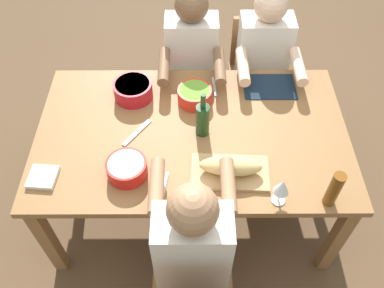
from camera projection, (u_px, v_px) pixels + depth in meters
name	position (u px, v px, depth m)	size (l,w,h in m)	color
ground_plane	(192.00, 200.00, 2.84)	(8.00, 8.00, 0.00)	brown
dining_table	(192.00, 140.00, 2.32)	(1.75, 1.05, 0.74)	olive
diner_far_center	(193.00, 245.00, 1.88)	(0.41, 0.53, 1.20)	#2D2D38
chair_near_center	(192.00, 69.00, 3.00)	(0.40, 0.40, 0.85)	brown
diner_near_center	(192.00, 62.00, 2.72)	(0.41, 0.53, 1.20)	#2D2D38
chair_near_left	(256.00, 68.00, 3.00)	(0.40, 0.40, 0.85)	brown
diner_near_left	(263.00, 61.00, 2.72)	(0.41, 0.53, 1.20)	#2D2D38
serving_bowl_greens	(133.00, 89.00, 2.40)	(0.23, 0.23, 0.10)	#B21923
serving_bowl_salad	(195.00, 95.00, 2.38)	(0.20, 0.20, 0.09)	red
serving_bowl_pasta	(127.00, 168.00, 2.04)	(0.21, 0.21, 0.09)	red
cutting_board	(230.00, 172.00, 2.07)	(0.40, 0.22, 0.02)	tan
bread_loaf	(231.00, 166.00, 2.03)	(0.32, 0.11, 0.09)	tan
wine_bottle	(203.00, 119.00, 2.18)	(0.08, 0.08, 0.29)	#193819
beer_bottle	(334.00, 189.00, 1.89)	(0.06, 0.06, 0.22)	brown
wine_glass	(282.00, 187.00, 1.89)	(0.08, 0.08, 0.17)	silver
fork_far_center	(165.00, 186.00, 2.03)	(0.02, 0.17, 0.01)	silver
fork_near_center	(214.00, 87.00, 2.49)	(0.02, 0.17, 0.01)	silver
placemat_near_left	(269.00, 87.00, 2.49)	(0.32, 0.23, 0.01)	#142333
carving_knife	(137.00, 133.00, 2.25)	(0.23, 0.02, 0.01)	silver
napkin_stack	(43.00, 177.00, 2.05)	(0.14, 0.14, 0.02)	white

